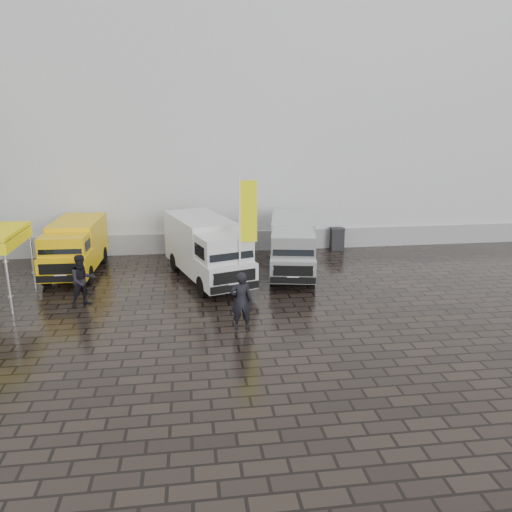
# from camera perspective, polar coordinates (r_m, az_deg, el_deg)

# --- Properties ---
(ground) EXTENTS (120.00, 120.00, 0.00)m
(ground) POSITION_cam_1_polar(r_m,az_deg,el_deg) (17.71, 0.06, -6.07)
(ground) COLOR black
(ground) RESTS_ON ground
(exhibition_hall) EXTENTS (44.00, 16.00, 12.00)m
(exhibition_hall) POSITION_cam_1_polar(r_m,az_deg,el_deg) (32.58, -0.25, 14.70)
(exhibition_hall) COLOR silver
(exhibition_hall) RESTS_ON ground
(hall_plinth) EXTENTS (44.00, 0.15, 1.00)m
(hall_plinth) POSITION_cam_1_polar(r_m,az_deg,el_deg) (25.35, 2.12, 1.83)
(hall_plinth) COLOR gray
(hall_plinth) RESTS_ON ground
(van_yellow) EXTENTS (2.02, 4.87, 2.22)m
(van_yellow) POSITION_cam_1_polar(r_m,az_deg,el_deg) (22.66, -19.95, 0.80)
(van_yellow) COLOR yellow
(van_yellow) RESTS_ON ground
(van_white) EXTENTS (3.60, 6.11, 2.51)m
(van_white) POSITION_cam_1_polar(r_m,az_deg,el_deg) (20.54, -5.64, 0.62)
(van_white) COLOR silver
(van_white) RESTS_ON ground
(van_silver) EXTENTS (2.75, 5.57, 2.31)m
(van_silver) POSITION_cam_1_polar(r_m,az_deg,el_deg) (21.50, 4.16, 1.07)
(van_silver) COLOR #B8BBBD
(van_silver) RESTS_ON ground
(flagpole) EXTENTS (0.88, 0.50, 4.60)m
(flagpole) POSITION_cam_1_polar(r_m,az_deg,el_deg) (17.86, -1.31, 2.65)
(flagpole) COLOR black
(flagpole) RESTS_ON ground
(wheelie_bin) EXTENTS (0.72, 0.72, 1.12)m
(wheelie_bin) POSITION_cam_1_polar(r_m,az_deg,el_deg) (25.71, 9.24, 1.98)
(wheelie_bin) COLOR black
(wheelie_bin) RESTS_ON ground
(person_front) EXTENTS (0.70, 0.47, 1.90)m
(person_front) POSITION_cam_1_polar(r_m,az_deg,el_deg) (15.78, -1.71, -5.16)
(person_front) COLOR black
(person_front) RESTS_ON ground
(person_tent) EXTENTS (1.15, 1.09, 1.88)m
(person_tent) POSITION_cam_1_polar(r_m,az_deg,el_deg) (18.78, -19.20, -2.64)
(person_tent) COLOR black
(person_tent) RESTS_ON ground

